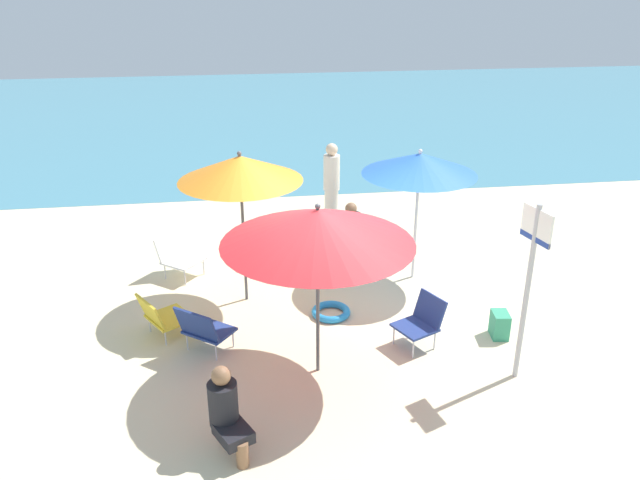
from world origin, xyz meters
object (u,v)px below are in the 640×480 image
object	(u,v)px
beach_chair_b	(203,328)
beach_chair_e	(178,255)
person_b	(226,410)
beach_bag	(500,325)
warning_sign	(530,270)
beach_chair_a	(320,252)
beach_chair_c	(162,315)
umbrella_red	(318,226)
person_a	(349,232)
umbrella_orange	(240,169)
swim_ring	(331,312)
person_c	(331,191)
beach_chair_d	(422,320)
umbrella_blue	(420,164)

from	to	relation	value
beach_chair_b	beach_chair_e	xyz separation A→B (m)	(-0.44, 2.18, -0.01)
person_b	beach_bag	size ratio (longest dim) A/B	2.73
warning_sign	beach_chair_a	bearing A→B (deg)	108.43
beach_chair_c	beach_chair_e	distance (m)	1.73
umbrella_red	person_a	size ratio (longest dim) A/B	2.26
umbrella_orange	person_b	xyz separation A→B (m)	(-0.27, -2.99, -1.44)
person_b	beach_bag	distance (m)	3.75
beach_chair_b	person_b	world-z (taller)	person_b
beach_chair_b	beach_bag	world-z (taller)	beach_chair_b
umbrella_orange	swim_ring	size ratio (longest dim) A/B	4.10
umbrella_orange	person_c	bearing A→B (deg)	52.28
umbrella_red	person_c	bearing A→B (deg)	78.84
beach_chair_c	beach_chair_e	bearing A→B (deg)	54.58
beach_chair_d	person_a	xyz separation A→B (m)	(-0.41, 2.61, 0.09)
umbrella_blue	beach_chair_b	distance (m)	3.73
beach_chair_e	beach_bag	distance (m)	4.71
umbrella_blue	umbrella_red	size ratio (longest dim) A/B	0.95
umbrella_orange	person_a	bearing A→B (deg)	34.55
beach_chair_b	beach_chair_e	world-z (taller)	beach_chair_b
person_b	beach_bag	world-z (taller)	person_b
beach_chair_e	beach_chair_a	bearing A→B (deg)	34.19
person_b	warning_sign	distance (m)	3.44
umbrella_blue	person_c	size ratio (longest dim) A/B	1.18
umbrella_red	beach_chair_a	xyz separation A→B (m)	(0.39, 2.56, -1.48)
warning_sign	person_c	bearing A→B (deg)	96.32
beach_chair_d	warning_sign	distance (m)	1.55
beach_chair_b	person_a	distance (m)	3.29
beach_chair_e	person_a	xyz separation A→B (m)	(2.65, 0.25, 0.11)
umbrella_blue	umbrella_red	bearing A→B (deg)	-128.52
beach_chair_b	person_a	world-z (taller)	person_a
beach_chair_d	beach_bag	world-z (taller)	beach_chair_d
beach_bag	umbrella_red	bearing A→B (deg)	-170.23
person_b	swim_ring	bearing A→B (deg)	122.99
person_c	umbrella_red	bearing A→B (deg)	48.75
person_a	swim_ring	xyz separation A→B (m)	(-0.57, -1.75, -0.39)
beach_chair_b	beach_chair_e	size ratio (longest dim) A/B	0.97
umbrella_blue	beach_chair_e	world-z (taller)	umbrella_blue
umbrella_blue	umbrella_orange	distance (m)	2.52
beach_chair_e	beach_bag	size ratio (longest dim) A/B	2.31
umbrella_orange	beach_bag	distance (m)	3.84
umbrella_blue	beach_bag	distance (m)	2.46
beach_chair_a	warning_sign	xyz separation A→B (m)	(1.83, -2.99, 1.02)
umbrella_blue	person_b	world-z (taller)	umbrella_blue
beach_chair_c	person_a	xyz separation A→B (m)	(2.74, 1.97, 0.15)
beach_bag	swim_ring	bearing A→B (deg)	157.93
beach_chair_a	beach_chair_c	size ratio (longest dim) A/B	0.93
beach_chair_b	beach_chair_e	distance (m)	2.22
person_a	beach_chair_c	bearing A→B (deg)	-20.65
umbrella_blue	beach_chair_d	bearing A→B (deg)	-102.75
beach_chair_c	beach_bag	bearing A→B (deg)	-40.65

